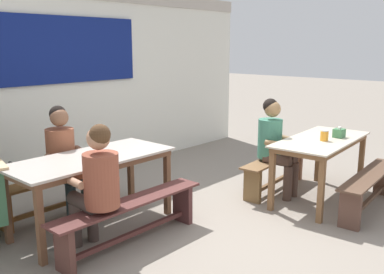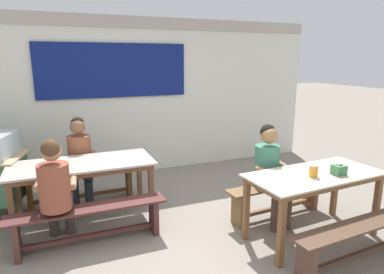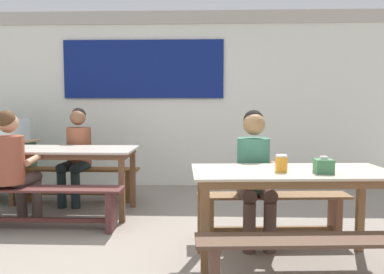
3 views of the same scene
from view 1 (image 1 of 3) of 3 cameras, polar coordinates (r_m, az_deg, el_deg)
The scene contains 13 objects.
ground_plane at distance 4.63m, azimuth 5.39°, elevation -11.73°, with size 40.00×40.00×0.00m, color gray.
backdrop_wall at distance 6.27m, azimuth -15.27°, elevation 7.62°, with size 7.05×0.23×2.70m.
dining_table_far at distance 4.46m, azimuth -13.33°, elevation -3.49°, with size 1.70×0.75×0.77m.
dining_table_near at distance 5.39m, azimuth 16.96°, elevation -1.06°, with size 1.59×0.80×0.77m.
bench_far_back at distance 5.06m, azimuth -17.03°, elevation -6.55°, with size 1.58×0.26×0.44m.
bench_far_front at distance 4.14m, azimuth -8.20°, elevation -10.45°, with size 1.68×0.28×0.44m.
bench_near_back at distance 5.72m, azimuth 11.14°, elevation -4.20°, with size 1.45×0.35×0.44m.
bench_near_front at distance 5.32m, azimuth 22.69°, elevation -6.16°, with size 1.56×0.36×0.44m.
person_left_back_turned at distance 3.88m, azimuth -12.64°, elevation -5.88°, with size 0.45×0.57×1.23m.
person_center_facing at distance 4.89m, azimuth -16.81°, elevation -2.32°, with size 0.45×0.57×1.23m.
person_right_near_table at distance 5.42m, azimuth 11.04°, elevation -0.56°, with size 0.44×0.52×1.23m.
tissue_box at distance 5.50m, azimuth 19.15°, elevation 0.52°, with size 0.13×0.12×0.13m.
condiment_jar at distance 5.24m, azimuth 17.35°, elevation 0.20°, with size 0.09×0.09×0.13m.
Camera 1 is at (-3.43, -2.48, 1.88)m, focal length 39.71 mm.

